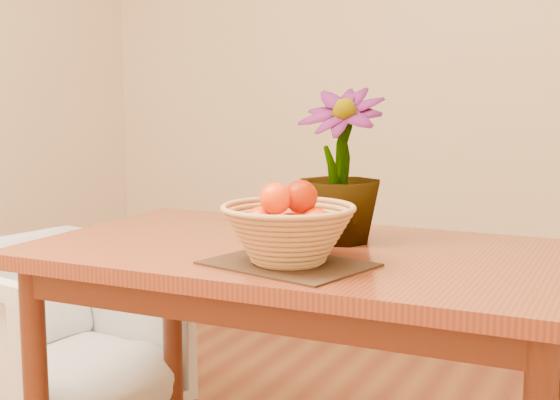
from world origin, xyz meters
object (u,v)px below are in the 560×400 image
at_px(wicker_basket, 288,236).
at_px(armchair, 52,329).
at_px(table, 306,281).
at_px(potted_plant, 340,166).

distance_m(wicker_basket, armchair, 1.18).
bearing_deg(wicker_basket, table, 101.96).
bearing_deg(table, wicker_basket, -78.04).
bearing_deg(wicker_basket, potted_plant, 88.84).
relative_size(wicker_basket, armchair, 0.44).
relative_size(wicker_basket, potted_plant, 0.77).
bearing_deg(potted_plant, wicker_basket, -92.45).
distance_m(wicker_basket, potted_plant, 0.34).
height_order(wicker_basket, potted_plant, potted_plant).
bearing_deg(table, potted_plant, 66.27).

